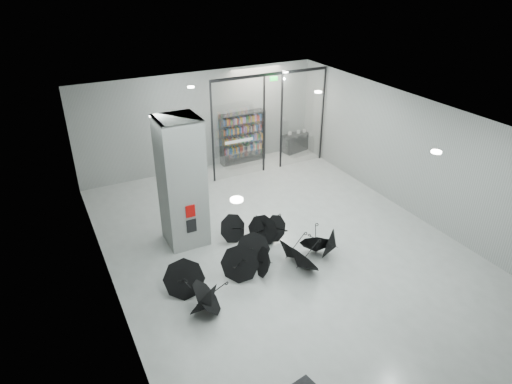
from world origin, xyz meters
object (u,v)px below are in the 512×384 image
column (182,183)px  shop_counter (296,142)px  umbrella_cluster (258,259)px  bookshelf (242,137)px

column → shop_counter: (6.95, 4.75, -1.59)m
shop_counter → umbrella_cluster: 9.04m
shop_counter → umbrella_cluster: size_ratio=0.24×
column → umbrella_cluster: bearing=-60.4°
bookshelf → column: bearing=-132.9°
bookshelf → umbrella_cluster: bearing=-113.6°
shop_counter → bookshelf: bearing=166.3°
column → bookshelf: column is taller
bookshelf → shop_counter: size_ratio=1.61×
bookshelf → umbrella_cluster: size_ratio=0.39×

